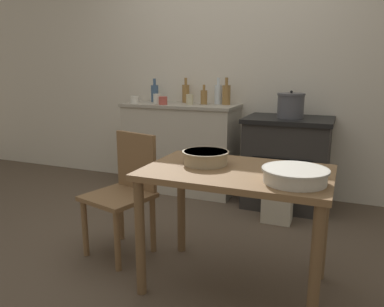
{
  "coord_description": "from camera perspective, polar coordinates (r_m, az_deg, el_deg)",
  "views": [
    {
      "loc": [
        1.14,
        -2.22,
        1.28
      ],
      "look_at": [
        0.0,
        0.53,
        0.6
      ],
      "focal_mm": 35.0,
      "sensor_mm": 36.0,
      "label": 1
    }
  ],
  "objects": [
    {
      "name": "cup_mid_right",
      "position": [
        3.8,
        -4.45,
        8.04
      ],
      "size": [
        0.09,
        0.09,
        0.08
      ],
      "primitive_type": "cylinder",
      "color": "#B74C42",
      "rests_on": "counter_cabinet"
    },
    {
      "name": "cup_far_right",
      "position": [
        3.98,
        -8.76,
        8.11
      ],
      "size": [
        0.09,
        0.09,
        0.08
      ],
      "primitive_type": "cylinder",
      "color": "silver",
      "rests_on": "counter_cabinet"
    },
    {
      "name": "work_table",
      "position": [
        2.15,
        6.75,
        -5.35
      ],
      "size": [
        1.04,
        0.66,
        0.72
      ],
      "color": "olive",
      "rests_on": "ground_plane"
    },
    {
      "name": "bottle_center",
      "position": [
        3.87,
        4.02,
        9.05
      ],
      "size": [
        0.08,
        0.08,
        0.27
      ],
      "color": "silver",
      "rests_on": "counter_cabinet"
    },
    {
      "name": "bottle_center_left",
      "position": [
        3.83,
        1.83,
        8.63
      ],
      "size": [
        0.07,
        0.07,
        0.2
      ],
      "color": "olive",
      "rests_on": "counter_cabinet"
    },
    {
      "name": "bottle_mid_left",
      "position": [
        3.8,
        5.26,
        8.97
      ],
      "size": [
        0.08,
        0.08,
        0.27
      ],
      "color": "olive",
      "rests_on": "counter_cabinet"
    },
    {
      "name": "cup_right",
      "position": [
        3.8,
        -0.36,
        8.24
      ],
      "size": [
        0.07,
        0.07,
        0.1
      ],
      "primitive_type": "cylinder",
      "color": "beige",
      "rests_on": "counter_cabinet"
    },
    {
      "name": "stove",
      "position": [
        3.62,
        14.24,
        -1.24
      ],
      "size": [
        0.78,
        0.62,
        0.84
      ],
      "color": "#2D2B28",
      "rests_on": "ground_plane"
    },
    {
      "name": "wall_back",
      "position": [
        3.98,
        6.0,
        12.73
      ],
      "size": [
        8.0,
        0.07,
        2.55
      ],
      "color": "beige",
      "rests_on": "ground_plane"
    },
    {
      "name": "flour_sack",
      "position": [
        3.27,
        12.87,
        -7.28
      ],
      "size": [
        0.24,
        0.17,
        0.34
      ],
      "primitive_type": "cube",
      "color": "beige",
      "rests_on": "ground_plane"
    },
    {
      "name": "mixing_bowl_small",
      "position": [
        1.93,
        15.43,
        -3.13
      ],
      "size": [
        0.33,
        0.33,
        0.07
      ],
      "color": "silver",
      "rests_on": "work_table"
    },
    {
      "name": "ground_plane",
      "position": [
        2.81,
        -4.26,
        -14.27
      ],
      "size": [
        14.0,
        14.0,
        0.0
      ],
      "primitive_type": "plane",
      "color": "brown"
    },
    {
      "name": "stock_pot",
      "position": [
        3.5,
        14.81,
        7.08
      ],
      "size": [
        0.25,
        0.25,
        0.25
      ],
      "color": "#4C4C51",
      "rests_on": "stove"
    },
    {
      "name": "bottle_left",
      "position": [
        4.12,
        -5.7,
        9.16
      ],
      "size": [
        0.08,
        0.08,
        0.25
      ],
      "color": "#3D5675",
      "rests_on": "counter_cabinet"
    },
    {
      "name": "mixing_bowl_large",
      "position": [
        2.22,
        2.08,
        -0.51
      ],
      "size": [
        0.28,
        0.28,
        0.08
      ],
      "color": "tan",
      "rests_on": "work_table"
    },
    {
      "name": "counter_cabinet",
      "position": [
        3.96,
        -1.68,
        0.95
      ],
      "size": [
        1.19,
        0.51,
        0.92
      ],
      "color": "beige",
      "rests_on": "ground_plane"
    },
    {
      "name": "bottle_far_left",
      "position": [
        4.01,
        -0.95,
        9.18
      ],
      "size": [
        0.08,
        0.08,
        0.26
      ],
      "color": "olive",
      "rests_on": "counter_cabinet"
    },
    {
      "name": "chair",
      "position": [
        2.66,
        -10.15,
        -5.46
      ],
      "size": [
        0.49,
        0.49,
        0.84
      ],
      "rotation": [
        0.0,
        0.0,
        -0.26
      ],
      "color": "olive",
      "rests_on": "ground_plane"
    },
    {
      "name": "cup_center_right",
      "position": [
        3.93,
        -5.32,
        8.31
      ],
      "size": [
        0.08,
        0.08,
        0.1
      ],
      "primitive_type": "cylinder",
      "color": "silver",
      "rests_on": "counter_cabinet"
    }
  ]
}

